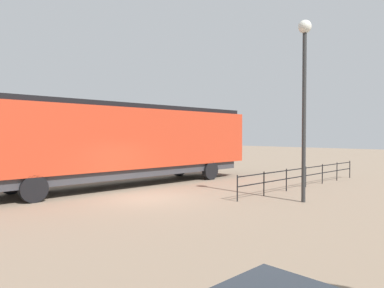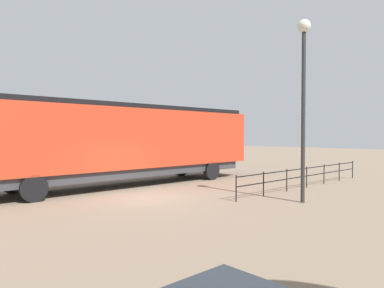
{
  "view_description": "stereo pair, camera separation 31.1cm",
  "coord_description": "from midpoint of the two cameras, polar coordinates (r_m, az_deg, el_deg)",
  "views": [
    {
      "loc": [
        11.98,
        -8.9,
        2.69
      ],
      "look_at": [
        -0.17,
        2.83,
        2.24
      ],
      "focal_mm": 32.85,
      "sensor_mm": 36.0,
      "label": 1
    },
    {
      "loc": [
        12.19,
        -8.67,
        2.69
      ],
      "look_at": [
        -0.17,
        2.83,
        2.24
      ],
      "focal_mm": 32.85,
      "sensor_mm": 36.0,
      "label": 2
    }
  ],
  "objects": [
    {
      "name": "platform_fence",
      "position": [
        18.89,
        18.58,
        -4.6
      ],
      "size": [
        0.05,
        11.18,
        1.07
      ],
      "color": "black",
      "rests_on": "ground_plane"
    },
    {
      "name": "ground_plane",
      "position": [
        15.18,
        -6.89,
        -8.69
      ],
      "size": [
        120.0,
        120.0,
        0.0
      ],
      "primitive_type": "plane",
      "color": "#84705B"
    },
    {
      "name": "locomotive",
      "position": [
        19.03,
        -9.06,
        0.56
      ],
      "size": [
        3.1,
        15.98,
        4.24
      ],
      "color": "red",
      "rests_on": "ground_plane"
    },
    {
      "name": "lamp_post",
      "position": [
        14.74,
        18.26,
        10.33
      ],
      "size": [
        0.52,
        0.52,
        7.2
      ],
      "color": "#2D2D2D",
      "rests_on": "ground_plane"
    }
  ]
}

